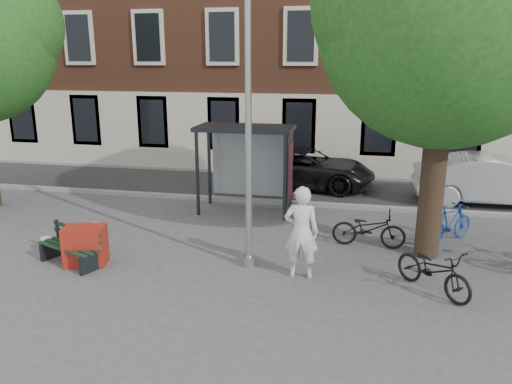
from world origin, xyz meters
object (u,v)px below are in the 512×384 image
at_px(bike_b, 450,223).
at_px(lamppost, 248,145).
at_px(bench, 71,248).
at_px(red_stand, 85,245).
at_px(bike_a, 369,229).
at_px(painter, 301,232).
at_px(car_silver, 492,180).
at_px(car_dark, 304,168).
at_px(bike_c, 433,270).
at_px(bus_shelter, 259,150).

bearing_deg(bike_b, lamppost, 75.65).
relative_size(bench, bike_b, 1.04).
bearing_deg(bench, red_stand, 34.60).
height_order(bike_a, red_stand, bike_a).
bearing_deg(painter, lamppost, -17.08).
bearing_deg(car_silver, red_stand, 122.73).
bearing_deg(car_silver, lamppost, 132.61).
height_order(painter, car_dark, painter).
xyz_separation_m(lamppost, red_stand, (-3.66, -0.63, -2.33)).
bearing_deg(car_dark, red_stand, 158.38).
bearing_deg(painter, car_silver, -131.44).
relative_size(bench, bike_a, 0.95).
distance_m(bike_b, bike_c, 3.18).
xyz_separation_m(bus_shelter, car_dark, (1.02, 3.28, -1.22)).
xyz_separation_m(bike_b, car_dark, (-4.26, 4.81, 0.21)).
height_order(bus_shelter, painter, bus_shelter).
bearing_deg(red_stand, painter, 3.89).
xyz_separation_m(bus_shelter, bike_c, (4.49, -4.61, -1.44)).
bearing_deg(bike_a, bike_b, -66.28).
height_order(bench, bike_c, bike_c).
height_order(painter, car_silver, painter).
xyz_separation_m(lamppost, bus_shelter, (-0.61, 4.11, -0.87)).
relative_size(bus_shelter, red_stand, 3.17).
relative_size(bus_shelter, painter, 1.41).
bearing_deg(painter, car_dark, -87.29).
height_order(painter, bike_c, painter).
xyz_separation_m(bike_c, car_dark, (-3.47, 7.89, 0.22)).
relative_size(painter, car_dark, 0.40).
height_order(bike_c, car_silver, car_silver).
bearing_deg(red_stand, car_dark, 63.05).
bearing_deg(lamppost, bike_c, -7.33).
xyz_separation_m(bike_a, bike_b, (2.03, 0.79, 0.02)).
xyz_separation_m(bike_a, bike_c, (1.24, -2.29, 0.01)).
bearing_deg(bike_b, bench, 67.51).
bearing_deg(bike_a, lamppost, 126.45).
height_order(bike_b, red_stand, bike_b).
xyz_separation_m(bus_shelter, bench, (-3.38, -4.81, -1.53)).
bearing_deg(bench, bus_shelter, 76.58).
xyz_separation_m(lamppost, painter, (1.20, -0.30, -1.78)).
distance_m(bus_shelter, bench, 6.08).
bearing_deg(bench, bike_c, 23.18).
relative_size(painter, bench, 1.18).
relative_size(bike_c, red_stand, 2.02).
bearing_deg(painter, bench, 1.35).
xyz_separation_m(lamppost, bike_a, (2.65, 1.79, -2.31)).
bearing_deg(bike_b, car_dark, -1.67).
bearing_deg(bus_shelter, painter, -67.67).
bearing_deg(bike_b, painter, 86.38).
height_order(lamppost, bike_c, lamppost).
distance_m(bike_b, red_stand, 8.94).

